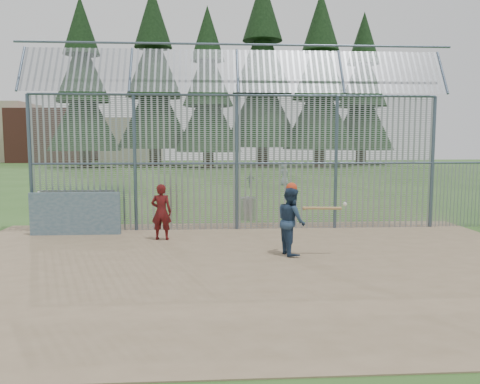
{
  "coord_description": "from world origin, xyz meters",
  "views": [
    {
      "loc": [
        -0.79,
        -10.4,
        2.62
      ],
      "look_at": [
        0.0,
        2.0,
        1.3
      ],
      "focal_mm": 35.0,
      "sensor_mm": 36.0,
      "label": 1
    }
  ],
  "objects": [
    {
      "name": "batting_gear",
      "position": [
        1.25,
        0.17,
        1.47
      ],
      "size": [
        1.37,
        0.37,
        0.63
      ],
      "color": "red",
      "rests_on": "ground"
    },
    {
      "name": "batter",
      "position": [
        1.08,
        0.21,
        0.81
      ],
      "size": [
        0.74,
        0.87,
        1.58
      ],
      "primitive_type": "imported",
      "rotation": [
        0.0,
        0.0,
        1.77
      ],
      "color": "navy",
      "rests_on": "dirt_infield"
    },
    {
      "name": "dirt_infield",
      "position": [
        0.0,
        -0.5,
        0.01
      ],
      "size": [
        14.0,
        10.0,
        0.02
      ],
      "primitive_type": "cube",
      "color": "#756047",
      "rests_on": "ground"
    },
    {
      "name": "conifer_row",
      "position": [
        1.93,
        41.51,
        10.83
      ],
      "size": [
        38.48,
        12.26,
        20.2
      ],
      "color": "#332319",
      "rests_on": "ground"
    },
    {
      "name": "bg_kid_seated",
      "position": [
        1.53,
        16.45,
        0.44
      ],
      "size": [
        0.55,
        0.32,
        0.87
      ],
      "primitive_type": "imported",
      "rotation": [
        0.0,
        0.0,
        2.91
      ],
      "color": "slate",
      "rests_on": "ground"
    },
    {
      "name": "dugout_wall",
      "position": [
        -4.6,
        2.9,
        0.62
      ],
      "size": [
        2.5,
        0.12,
        1.2
      ],
      "primitive_type": "cube",
      "color": "#38566B",
      "rests_on": "dirt_infield"
    },
    {
      "name": "bg_kid_standing",
      "position": [
        3.73,
        17.96,
        0.69
      ],
      "size": [
        0.8,
        0.7,
        1.38
      ],
      "primitive_type": "imported",
      "rotation": [
        0.0,
        0.0,
        3.62
      ],
      "color": "gray",
      "rests_on": "ground"
    },
    {
      "name": "trash_can",
      "position": [
        0.48,
        5.31,
        0.38
      ],
      "size": [
        0.56,
        0.56,
        0.82
      ],
      "color": "gray",
      "rests_on": "ground"
    },
    {
      "name": "distant_buildings",
      "position": [
        -23.18,
        56.49,
        3.6
      ],
      "size": [
        26.5,
        10.5,
        8.0
      ],
      "color": "brown",
      "rests_on": "ground"
    },
    {
      "name": "backstop_fence",
      "position": [
        1.81,
        3.43,
        2.36
      ],
      "size": [
        20.09,
        0.81,
        5.3
      ],
      "color": "#47566B",
      "rests_on": "ground"
    },
    {
      "name": "ground",
      "position": [
        0.0,
        0.0,
        0.0
      ],
      "size": [
        120.0,
        120.0,
        0.0
      ],
      "primitive_type": "plane",
      "color": "#2D511E",
      "rests_on": "ground"
    },
    {
      "name": "onlooker",
      "position": [
        -2.11,
        2.08,
        0.77
      ],
      "size": [
        0.59,
        0.42,
        1.5
      ],
      "primitive_type": "imported",
      "rotation": [
        0.0,
        0.0,
        3.02
      ],
      "color": "maroon",
      "rests_on": "dirt_infield"
    },
    {
      "name": "bleacher",
      "position": [
        -6.11,
        8.18,
        0.41
      ],
      "size": [
        3.0,
        0.95,
        0.72
      ],
      "color": "slate",
      "rests_on": "ground"
    }
  ]
}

